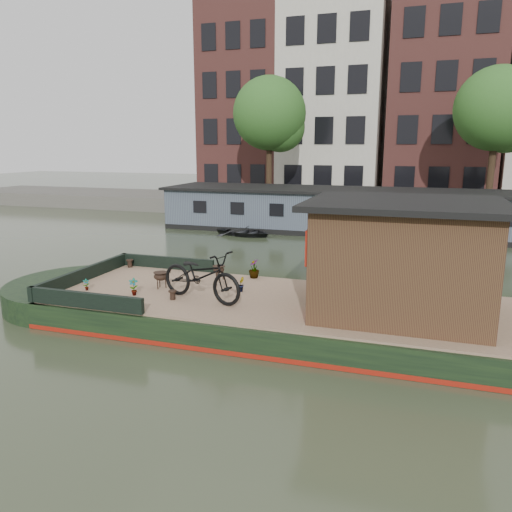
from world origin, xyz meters
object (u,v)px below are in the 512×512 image
(brazier_front, at_px, (161,280))
(bicycle, at_px, (201,275))
(potted_plant_a, at_px, (134,287))
(dinghy, at_px, (244,229))
(cabin, at_px, (402,256))
(brazier_rear, at_px, (219,273))

(brazier_front, bearing_deg, bicycle, -23.01)
(potted_plant_a, distance_m, dinghy, 12.23)
(dinghy, bearing_deg, bicycle, -149.03)
(potted_plant_a, relative_size, brazier_front, 1.02)
(brazier_front, bearing_deg, dinghy, 98.99)
(cabin, distance_m, brazier_rear, 4.99)
(dinghy, bearing_deg, cabin, -130.19)
(cabin, distance_m, dinghy, 13.77)
(cabin, relative_size, potted_plant_a, 9.41)
(brazier_front, xyz_separation_m, dinghy, (-1.80, 11.35, -0.57))
(cabin, height_order, brazier_rear, cabin)
(potted_plant_a, xyz_separation_m, brazier_rear, (1.40, 1.98, -0.02))
(cabin, bearing_deg, brazier_rear, 165.53)
(cabin, xyz_separation_m, potted_plant_a, (-6.13, -0.76, -1.02))
(bicycle, bearing_deg, dinghy, 31.08)
(bicycle, distance_m, dinghy, 12.40)
(potted_plant_a, height_order, brazier_front, potted_plant_a)
(bicycle, relative_size, potted_plant_a, 5.30)
(brazier_rear, bearing_deg, cabin, -14.47)
(cabin, xyz_separation_m, bicycle, (-4.42, -0.58, -0.64))
(cabin, height_order, potted_plant_a, cabin)
(brazier_rear, bearing_deg, potted_plant_a, -125.30)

